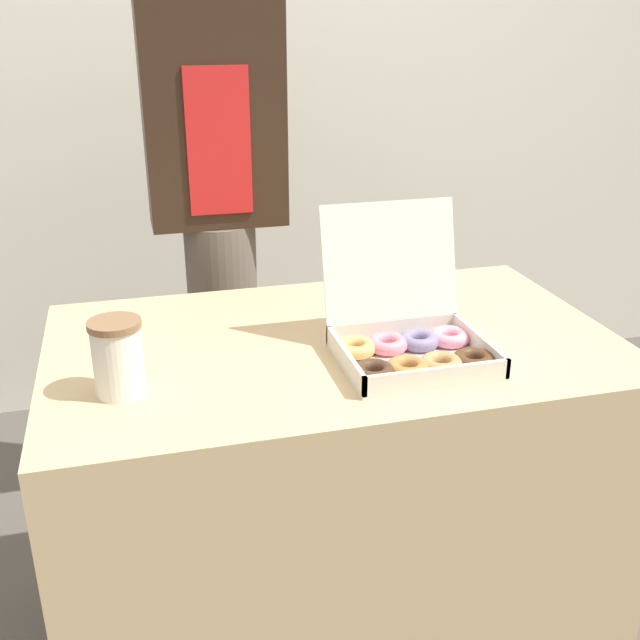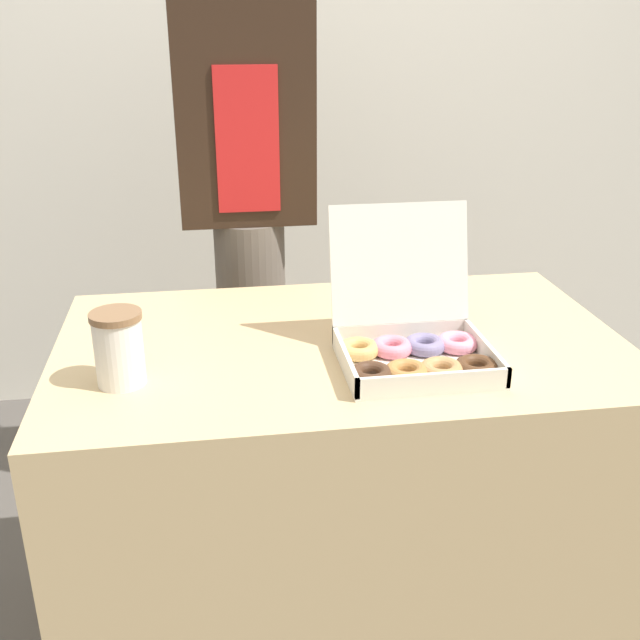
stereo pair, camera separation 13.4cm
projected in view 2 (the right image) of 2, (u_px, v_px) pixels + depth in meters
ground_plane at (338, 631)px, 1.80m from camera, size 14.00×14.00×0.00m
wall_back at (272, 37)px, 2.54m from camera, size 10.00×0.05×2.60m
table at (340, 498)px, 1.65m from camera, size 1.13×0.69×0.77m
donut_box at (413, 343)px, 1.40m from camera, size 0.30×0.30×0.27m
coffee_cup at (119, 348)px, 1.30m from camera, size 0.09×0.09×0.14m
person_customer at (247, 183)px, 1.97m from camera, size 0.35×0.23×1.66m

